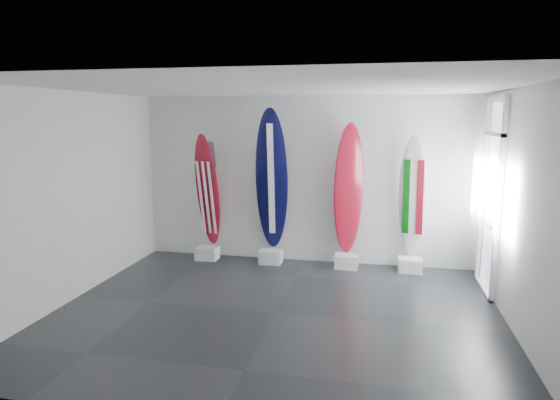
% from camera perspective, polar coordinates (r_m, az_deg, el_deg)
% --- Properties ---
extents(floor, '(6.00, 6.00, 0.00)m').
position_cam_1_polar(floor, '(6.72, -0.51, -13.21)').
color(floor, black).
rests_on(floor, ground).
extents(ceiling, '(6.00, 6.00, 0.00)m').
position_cam_1_polar(ceiling, '(6.20, -0.56, 13.24)').
color(ceiling, white).
rests_on(ceiling, wall_back).
extents(wall_back, '(6.00, 0.00, 6.00)m').
position_cam_1_polar(wall_back, '(8.72, 2.98, 2.36)').
color(wall_back, silver).
rests_on(wall_back, ground).
extents(wall_front, '(6.00, 0.00, 6.00)m').
position_cam_1_polar(wall_front, '(3.95, -8.36, -6.93)').
color(wall_front, silver).
rests_on(wall_front, ground).
extents(wall_left, '(0.00, 5.00, 5.00)m').
position_cam_1_polar(wall_left, '(7.52, -23.49, 0.35)').
color(wall_left, silver).
rests_on(wall_left, ground).
extents(wall_right, '(0.00, 5.00, 5.00)m').
position_cam_1_polar(wall_right, '(6.37, 26.85, -1.47)').
color(wall_right, silver).
rests_on(wall_right, ground).
extents(display_block_usa, '(0.40, 0.30, 0.24)m').
position_cam_1_polar(display_block_usa, '(9.14, -8.61, -6.22)').
color(display_block_usa, white).
rests_on(display_block_usa, floor).
extents(surfboard_usa, '(0.56, 0.49, 2.11)m').
position_cam_1_polar(surfboard_usa, '(8.99, -8.58, 1.12)').
color(surfboard_usa, maroon).
rests_on(surfboard_usa, display_block_usa).
extents(display_block_navy, '(0.40, 0.30, 0.24)m').
position_cam_1_polar(display_block_navy, '(8.80, -1.12, -6.74)').
color(display_block_navy, white).
rests_on(display_block_navy, floor).
extents(surfboard_navy, '(0.60, 0.44, 2.56)m').
position_cam_1_polar(surfboard_navy, '(8.61, -1.00, 2.38)').
color(surfboard_navy, black).
rests_on(surfboard_navy, display_block_navy).
extents(display_block_swiss, '(0.40, 0.30, 0.24)m').
position_cam_1_polar(display_block_swiss, '(8.61, 7.86, -7.21)').
color(display_block_swiss, white).
rests_on(display_block_swiss, floor).
extents(surfboard_swiss, '(0.55, 0.35, 2.30)m').
position_cam_1_polar(surfboard_swiss, '(8.43, 8.11, 1.27)').
color(surfboard_swiss, maroon).
rests_on(surfboard_swiss, display_block_swiss).
extents(display_block_italy, '(0.40, 0.30, 0.24)m').
position_cam_1_polar(display_block_italy, '(8.62, 15.14, -7.46)').
color(display_block_italy, white).
rests_on(display_block_italy, floor).
extents(surfboard_italy, '(0.51, 0.32, 2.10)m').
position_cam_1_polar(surfboard_italy, '(8.45, 15.45, 0.33)').
color(surfboard_italy, white).
rests_on(surfboard_italy, display_block_italy).
extents(wall_outlet, '(0.09, 0.02, 0.13)m').
position_cam_1_polar(wall_outlet, '(9.60, -11.75, -4.13)').
color(wall_outlet, silver).
rests_on(wall_outlet, wall_back).
extents(glass_door, '(0.12, 1.16, 2.85)m').
position_cam_1_polar(glass_door, '(7.86, 23.74, 0.17)').
color(glass_door, white).
rests_on(glass_door, floor).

